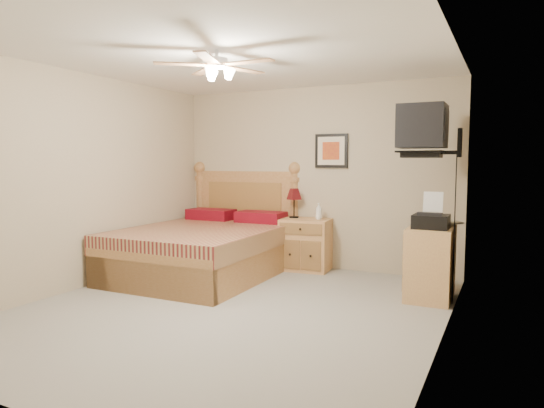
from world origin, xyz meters
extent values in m
plane|color=gray|center=(0.00, 0.00, 0.00)|extent=(4.50, 4.50, 0.00)
cube|color=white|center=(0.00, 0.00, 2.50)|extent=(4.00, 4.50, 0.04)
cube|color=tan|center=(0.00, 2.25, 1.25)|extent=(4.00, 0.04, 2.50)
cube|color=tan|center=(0.00, -2.25, 1.25)|extent=(4.00, 0.04, 2.50)
cube|color=tan|center=(-2.00, 0.00, 1.25)|extent=(0.04, 4.50, 2.50)
cube|color=tan|center=(2.00, 0.00, 1.25)|extent=(0.04, 4.50, 2.50)
cube|color=tan|center=(0.00, 2.00, 0.35)|extent=(0.69, 0.54, 0.70)
imported|color=white|center=(0.17, 2.03, 0.81)|extent=(0.09, 0.09, 0.22)
cube|color=black|center=(0.27, 2.23, 1.62)|extent=(0.46, 0.04, 0.46)
cube|color=tan|center=(1.73, 1.28, 0.39)|extent=(0.46, 0.66, 0.78)
imported|color=beige|center=(1.75, 1.50, 0.79)|extent=(0.27, 0.30, 0.02)
imported|color=gray|center=(1.78, 1.50, 0.81)|extent=(0.34, 0.37, 0.02)
camera|label=1|loc=(2.46, -4.06, 1.47)|focal=32.00mm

